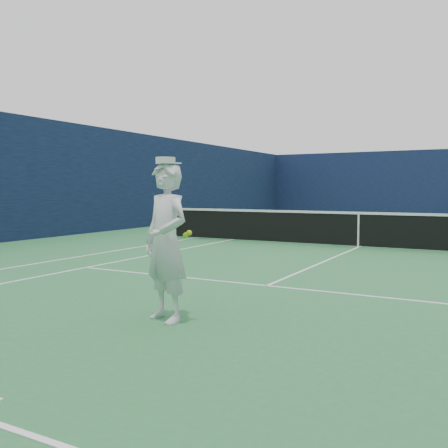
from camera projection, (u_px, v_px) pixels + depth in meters
ground at (358, 247)px, 14.06m from camera, size 80.00×80.00×0.00m
court_markings at (358, 247)px, 14.06m from camera, size 11.03×23.83×0.01m
windscreen_fence at (359, 176)px, 13.92m from camera, size 20.12×36.12×4.00m
tennis_net at (358, 228)px, 14.02m from camera, size 12.88×0.09×1.07m
tennis_player at (166, 242)px, 6.16m from camera, size 0.83×0.71×2.03m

